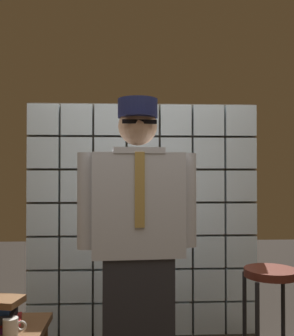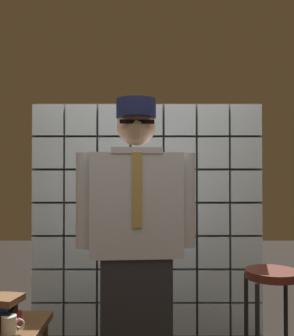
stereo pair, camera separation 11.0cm
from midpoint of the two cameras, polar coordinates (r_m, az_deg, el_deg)
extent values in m
cube|color=silver|center=(3.62, -13.13, -20.59)|extent=(0.26, 0.08, 0.26)
cube|color=silver|center=(3.57, -8.44, -20.89)|extent=(0.26, 0.08, 0.26)
cube|color=silver|center=(3.54, -3.64, -21.07)|extent=(0.26, 0.08, 0.26)
cube|color=silver|center=(3.54, 1.22, -21.11)|extent=(0.26, 0.08, 0.26)
cube|color=silver|center=(3.55, 6.07, -21.01)|extent=(0.26, 0.08, 0.26)
cube|color=silver|center=(3.59, 10.83, -20.78)|extent=(0.26, 0.08, 0.26)
cube|color=silver|center=(3.65, 15.46, -20.43)|extent=(0.26, 0.08, 0.26)
cube|color=silver|center=(3.54, -13.11, -16.31)|extent=(0.26, 0.08, 0.26)
cube|color=silver|center=(3.49, -8.43, -16.56)|extent=(0.26, 0.08, 0.26)
cube|color=silver|center=(3.46, -3.63, -16.70)|extent=(0.26, 0.08, 0.26)
cube|color=silver|center=(3.45, 1.22, -16.74)|extent=(0.26, 0.08, 0.26)
cube|color=silver|center=(3.47, 6.06, -16.66)|extent=(0.26, 0.08, 0.26)
cube|color=silver|center=(3.51, 10.82, -16.47)|extent=(0.26, 0.08, 0.26)
cube|color=silver|center=(3.57, 15.43, -16.18)|extent=(0.26, 0.08, 0.26)
cube|color=silver|center=(3.48, -13.09, -11.85)|extent=(0.26, 0.08, 0.26)
cube|color=silver|center=(3.42, -8.42, -12.03)|extent=(0.26, 0.08, 0.26)
cube|color=silver|center=(3.39, -3.63, -12.14)|extent=(0.26, 0.08, 0.26)
cube|color=silver|center=(3.39, 1.22, -12.17)|extent=(0.26, 0.08, 0.26)
cube|color=silver|center=(3.40, 6.05, -12.11)|extent=(0.26, 0.08, 0.26)
cube|color=silver|center=(3.44, 10.80, -11.97)|extent=(0.26, 0.08, 0.26)
cube|color=silver|center=(3.50, 15.41, -11.75)|extent=(0.26, 0.08, 0.26)
cube|color=silver|center=(3.43, -13.07, -7.25)|extent=(0.26, 0.08, 0.26)
cube|color=silver|center=(3.38, -8.41, -7.37)|extent=(0.26, 0.08, 0.26)
cube|color=silver|center=(3.35, -3.62, -7.43)|extent=(0.26, 0.08, 0.26)
cube|color=silver|center=(3.34, 1.22, -7.45)|extent=(0.26, 0.08, 0.26)
cube|color=silver|center=(3.36, 6.04, -7.41)|extent=(0.26, 0.08, 0.26)
cube|color=silver|center=(3.40, 10.79, -7.32)|extent=(0.26, 0.08, 0.26)
cube|color=silver|center=(3.46, 15.39, -7.19)|extent=(0.26, 0.08, 0.26)
cube|color=silver|center=(3.41, -13.06, -2.57)|extent=(0.26, 0.08, 0.26)
cube|color=silver|center=(3.36, -8.39, -2.61)|extent=(0.26, 0.08, 0.26)
cube|color=silver|center=(3.33, -3.62, -2.63)|extent=(0.26, 0.08, 0.26)
cube|color=silver|center=(3.32, 1.22, -2.64)|extent=(0.26, 0.08, 0.26)
cube|color=silver|center=(3.34, 6.04, -2.63)|extent=(0.26, 0.08, 0.26)
cube|color=silver|center=(3.38, 10.77, -2.59)|extent=(0.26, 0.08, 0.26)
cube|color=silver|center=(3.44, 15.37, -2.55)|extent=(0.26, 0.08, 0.26)
cube|color=silver|center=(3.42, -13.04, 2.13)|extent=(0.26, 0.08, 0.26)
cube|color=silver|center=(3.37, -8.38, 2.17)|extent=(0.26, 0.08, 0.26)
cube|color=silver|center=(3.33, -3.61, 2.19)|extent=(0.26, 0.08, 0.26)
cube|color=silver|center=(3.33, 1.21, 2.19)|extent=(0.26, 0.08, 0.26)
cube|color=silver|center=(3.34, 6.03, 2.18)|extent=(0.26, 0.08, 0.26)
cube|color=silver|center=(3.38, 10.76, 2.16)|extent=(0.26, 0.08, 0.26)
cube|color=silver|center=(3.45, 15.35, 2.12)|extent=(0.26, 0.08, 0.26)
cube|color=silver|center=(3.44, -13.02, 6.79)|extent=(0.26, 0.08, 0.26)
cube|color=silver|center=(3.39, -8.37, 6.90)|extent=(0.26, 0.08, 0.26)
cube|color=silver|center=(3.36, -3.61, 6.96)|extent=(0.26, 0.08, 0.26)
cube|color=silver|center=(3.35, 1.21, 6.98)|extent=(0.26, 0.08, 0.26)
cube|color=silver|center=(3.37, 6.02, 6.94)|extent=(0.26, 0.08, 0.26)
cube|color=silver|center=(3.41, 10.74, 6.86)|extent=(0.26, 0.08, 0.26)
cube|color=silver|center=(3.47, 15.33, 6.74)|extent=(0.26, 0.08, 0.26)
cube|color=#5B5447|center=(3.40, 1.20, -7.35)|extent=(1.98, 0.02, 1.98)
cube|color=#28282D|center=(2.50, 0.03, -22.44)|extent=(0.43, 0.24, 0.87)
cube|color=silver|center=(2.34, 0.03, -5.32)|extent=(0.56, 0.27, 0.61)
cube|color=tan|center=(2.21, 0.25, -3.18)|extent=(0.06, 0.01, 0.43)
cube|color=silver|center=(2.33, 0.03, 2.45)|extent=(0.31, 0.27, 0.04)
sphere|color=tan|center=(2.35, 0.03, 6.16)|extent=(0.23, 0.23, 0.23)
ellipsoid|color=black|center=(2.29, 0.12, 5.30)|extent=(0.16, 0.09, 0.11)
cube|color=black|center=(2.24, 0.22, 6.79)|extent=(0.20, 0.03, 0.02)
cylinder|color=#191E47|center=(2.27, 0.18, 7.66)|extent=(0.19, 0.19, 0.01)
cylinder|color=#191E47|center=(2.36, 0.03, 8.68)|extent=(0.24, 0.24, 0.11)
cylinder|color=silver|center=(2.38, 7.35, -4.65)|extent=(0.12, 0.12, 0.56)
cylinder|color=silver|center=(2.33, -7.44, -4.72)|extent=(0.12, 0.12, 0.56)
cylinder|color=#592319|center=(2.70, 19.26, -14.46)|extent=(0.34, 0.34, 0.05)
cylinder|color=black|center=(2.89, 15.72, -21.22)|extent=(0.03, 0.03, 0.69)
cylinder|color=black|center=(2.97, 20.99, -20.64)|extent=(0.03, 0.03, 0.69)
cube|color=#591E66|center=(2.52, -19.47, -20.53)|extent=(0.21, 0.20, 0.03)
cube|color=maroon|center=(2.49, -19.43, -20.03)|extent=(0.28, 0.21, 0.03)
cube|color=brown|center=(2.46, -19.19, -17.63)|extent=(0.26, 0.21, 0.04)
cylinder|color=silver|center=(2.38, -17.92, -20.94)|extent=(0.08, 0.08, 0.09)
torus|color=silver|center=(2.36, -16.48, -20.98)|extent=(0.06, 0.01, 0.06)
camera|label=1|loc=(0.05, -88.63, -0.02)|focal=41.69mm
camera|label=2|loc=(0.05, 91.37, 0.02)|focal=41.69mm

